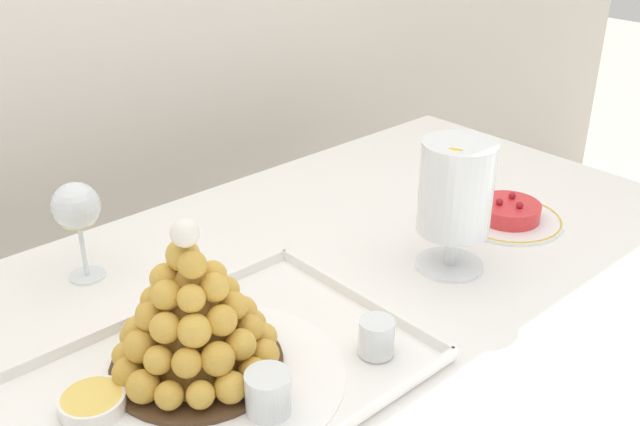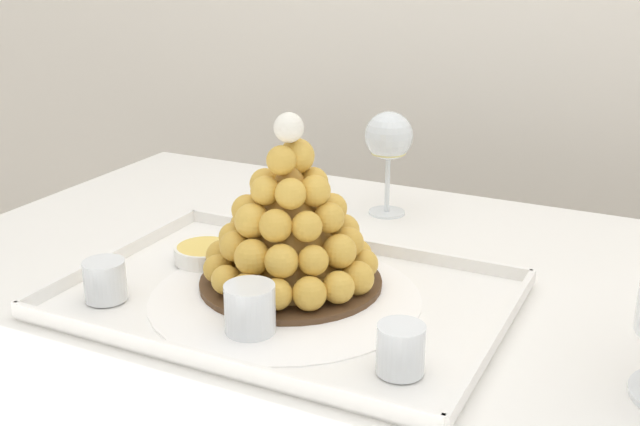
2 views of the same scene
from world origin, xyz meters
name	(u,v)px [view 1 (image 1 of 2)]	position (x,y,z in m)	size (l,w,h in m)	color
buffet_table	(332,348)	(0.00, 0.00, 0.70)	(1.64, 1.00, 0.78)	brown
serving_tray	(219,377)	(-0.23, -0.03, 0.79)	(0.54, 0.38, 0.02)	white
croquembouche	(193,317)	(-0.25, 0.01, 0.88)	(0.24, 0.24, 0.23)	#4C331E
dessert_cup_mid_left	(268,394)	(-0.23, -0.12, 0.82)	(0.06, 0.06, 0.06)	silver
dessert_cup_centre	(377,338)	(-0.04, -0.13, 0.82)	(0.05, 0.05, 0.05)	silver
creme_brulee_ramekin	(92,402)	(-0.39, 0.03, 0.80)	(0.08, 0.08, 0.02)	white
macaron_goblet	(456,190)	(0.23, -0.04, 0.93)	(0.12, 0.12, 0.23)	white
fruit_tart_plate	(508,214)	(0.45, -0.01, 0.80)	(0.21, 0.21, 0.05)	white
wine_glass	(76,209)	(-0.24, 0.34, 0.91)	(0.08, 0.08, 0.17)	silver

